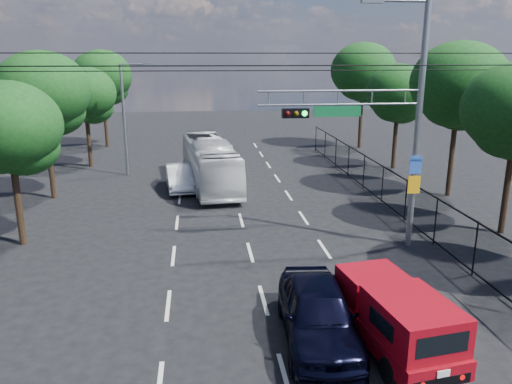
{
  "coord_description": "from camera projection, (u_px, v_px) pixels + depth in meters",
  "views": [
    {
      "loc": [
        -1.92,
        -10.26,
        7.52
      ],
      "look_at": [
        0.09,
        6.8,
        2.8
      ],
      "focal_mm": 35.0,
      "sensor_mm": 36.0,
      "label": 1
    }
  ],
  "objects": [
    {
      "name": "tree_left_b",
      "position": [
        10.0,
        133.0,
        19.39
      ],
      "size": [
        4.08,
        4.08,
        6.63
      ],
      "color": "black",
      "rests_on": "ground"
    },
    {
      "name": "red_pickup",
      "position": [
        392.0,
        314.0,
        13.08
      ],
      "size": [
        2.42,
        5.01,
        1.79
      ],
      "color": "black",
      "rests_on": "ground"
    },
    {
      "name": "utility_wires",
      "position": [
        247.0,
        63.0,
        18.58
      ],
      "size": [
        22.0,
        5.04,
        0.74
      ],
      "color": "black",
      "rests_on": "ground"
    },
    {
      "name": "tree_left_c",
      "position": [
        44.0,
        98.0,
        25.81
      ],
      "size": [
        4.8,
        4.8,
        7.8
      ],
      "color": "black",
      "rests_on": "ground"
    },
    {
      "name": "tree_right_c",
      "position": [
        459.0,
        90.0,
        26.24
      ],
      "size": [
        5.1,
        5.1,
        8.29
      ],
      "color": "black",
      "rests_on": "ground"
    },
    {
      "name": "white_bus",
      "position": [
        210.0,
        163.0,
        29.45
      ],
      "size": [
        3.39,
        10.06,
        2.75
      ],
      "primitive_type": "imported",
      "rotation": [
        0.0,
        0.0,
        0.11
      ],
      "color": "silver",
      "rests_on": "ground"
    },
    {
      "name": "lane_markings",
      "position": [
        238.0,
        208.0,
        25.44
      ],
      "size": [
        6.12,
        38.0,
        0.01
      ],
      "color": "beige",
      "rests_on": "ground"
    },
    {
      "name": "navy_hatchback",
      "position": [
        318.0,
        313.0,
        13.42
      ],
      "size": [
        2.26,
        4.91,
        1.63
      ],
      "primitive_type": "imported",
      "rotation": [
        0.0,
        0.0,
        -0.07
      ],
      "color": "black",
      "rests_on": "ground"
    },
    {
      "name": "ground",
      "position": [
        285.0,
        378.0,
        12.04
      ],
      "size": [
        120.0,
        120.0,
        0.0
      ],
      "primitive_type": "plane",
      "color": "black",
      "rests_on": "ground"
    },
    {
      "name": "signal_mast",
      "position": [
        388.0,
        117.0,
        18.9
      ],
      "size": [
        6.43,
        0.39,
        9.5
      ],
      "color": "slate",
      "rests_on": "ground"
    },
    {
      "name": "tree_right_e",
      "position": [
        363.0,
        75.0,
        40.53
      ],
      "size": [
        5.28,
        5.28,
        8.58
      ],
      "color": "black",
      "rests_on": "ground"
    },
    {
      "name": "streetlight_left",
      "position": [
        126.0,
        114.0,
        31.35
      ],
      "size": [
        2.09,
        0.22,
        7.08
      ],
      "color": "slate",
      "rests_on": "ground"
    },
    {
      "name": "white_van",
      "position": [
        180.0,
        177.0,
        28.79
      ],
      "size": [
        1.95,
        4.42,
        1.41
      ],
      "primitive_type": "imported",
      "rotation": [
        0.0,
        0.0,
        0.11
      ],
      "color": "silver",
      "rests_on": "ground"
    },
    {
      "name": "tree_left_e",
      "position": [
        103.0,
        80.0,
        41.11
      ],
      "size": [
        4.92,
        4.92,
        7.99
      ],
      "color": "black",
      "rests_on": "ground"
    },
    {
      "name": "tree_left_d",
      "position": [
        85.0,
        98.0,
        33.69
      ],
      "size": [
        4.2,
        4.2,
        6.83
      ],
      "color": "black",
      "rests_on": "ground"
    },
    {
      "name": "fence_right",
      "position": [
        396.0,
        193.0,
        24.28
      ],
      "size": [
        0.06,
        34.03,
        2.0
      ],
      "color": "black",
      "rests_on": "ground"
    },
    {
      "name": "tree_right_d",
      "position": [
        398.0,
        97.0,
        33.13
      ],
      "size": [
        4.32,
        4.32,
        7.02
      ],
      "color": "black",
      "rests_on": "ground"
    }
  ]
}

